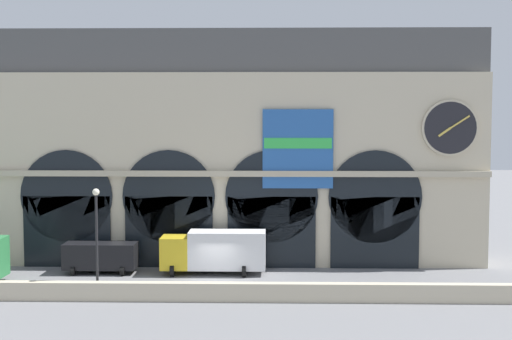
{
  "coord_description": "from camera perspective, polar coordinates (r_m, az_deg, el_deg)",
  "views": [
    {
      "loc": [
        4.02,
        -49.71,
        11.65
      ],
      "look_at": [
        2.69,
        5.0,
        7.36
      ],
      "focal_mm": 51.8,
      "sensor_mm": 36.0,
      "label": 1
    }
  ],
  "objects": [
    {
      "name": "ground_plane",
      "position": [
        51.21,
        -3.18,
        -8.67
      ],
      "size": [
        200.0,
        200.0,
        0.0
      ],
      "primitive_type": "plane",
      "color": "slate"
    },
    {
      "name": "quay_parapet_wall",
      "position": [
        46.24,
        -3.68,
        -9.38
      ],
      "size": [
        90.0,
        0.7,
        1.16
      ],
      "primitive_type": "cube",
      "color": "beige",
      "rests_on": "ground"
    },
    {
      "name": "station_building",
      "position": [
        57.34,
        -2.59,
        1.52
      ],
      "size": [
        40.04,
        5.27,
        17.9
      ],
      "color": "beige",
      "rests_on": "ground"
    },
    {
      "name": "van_midwest",
      "position": [
        55.03,
        -11.92,
        -6.51
      ],
      "size": [
        5.2,
        2.48,
        2.2
      ],
      "color": "black",
      "rests_on": "ground"
    },
    {
      "name": "box_truck_center",
      "position": [
        53.56,
        -3.19,
        -6.23
      ],
      "size": [
        7.5,
        2.91,
        3.12
      ],
      "color": "gold",
      "rests_on": "ground"
    },
    {
      "name": "street_lamp_quayside",
      "position": [
        47.41,
        -12.21,
        -4.4
      ],
      "size": [
        0.44,
        0.44,
        6.9
      ],
      "color": "black",
      "rests_on": "ground"
    }
  ]
}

